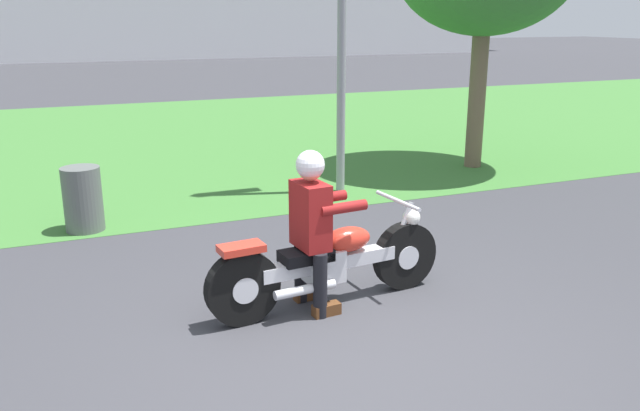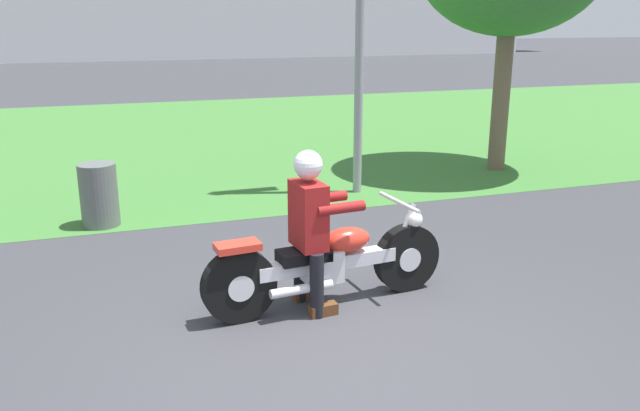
# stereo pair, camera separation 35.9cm
# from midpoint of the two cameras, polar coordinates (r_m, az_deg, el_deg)

# --- Properties ---
(ground) EXTENTS (120.00, 120.00, 0.00)m
(ground) POSITION_cam_midpoint_polar(r_m,az_deg,el_deg) (4.82, 5.16, -14.06)
(ground) COLOR #38383D
(grass_verge) EXTENTS (60.00, 12.00, 0.01)m
(grass_verge) POSITION_cam_midpoint_polar(r_m,az_deg,el_deg) (13.84, -11.32, 5.90)
(grass_verge) COLOR #3D7533
(grass_verge) RESTS_ON ground
(motorcycle_lead) EXTENTS (2.22, 0.66, 0.87)m
(motorcycle_lead) POSITION_cam_midpoint_polar(r_m,az_deg,el_deg) (5.61, 2.58, -5.11)
(motorcycle_lead) COLOR black
(motorcycle_lead) RESTS_ON ground
(rider_lead) EXTENTS (0.57, 0.49, 1.39)m
(rider_lead) POSITION_cam_midpoint_polar(r_m,az_deg,el_deg) (5.40, 1.02, -1.16)
(rider_lead) COLOR black
(rider_lead) RESTS_ON ground
(trash_can) EXTENTS (0.44, 0.44, 0.76)m
(trash_can) POSITION_cam_midpoint_polar(r_m,az_deg,el_deg) (8.11, -17.68, 0.87)
(trash_can) COLOR #595E5B
(trash_can) RESTS_ON ground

